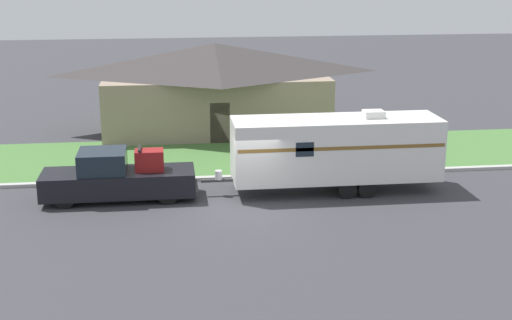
# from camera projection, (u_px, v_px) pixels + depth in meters

# --- Properties ---
(ground_plane) EXTENTS (120.00, 120.00, 0.00)m
(ground_plane) POSITION_uv_depth(u_px,v_px,m) (249.00, 208.00, 26.82)
(ground_plane) COLOR #38383D
(curb_strip) EXTENTS (80.00, 0.30, 0.14)m
(curb_strip) POSITION_uv_depth(u_px,v_px,m) (239.00, 177.00, 30.38)
(curb_strip) COLOR #ADADA8
(curb_strip) RESTS_ON ground_plane
(lawn_strip) EXTENTS (80.00, 7.00, 0.03)m
(lawn_strip) POSITION_uv_depth(u_px,v_px,m) (231.00, 156.00, 33.88)
(lawn_strip) COLOR #477538
(lawn_strip) RESTS_ON ground_plane
(house_across_street) EXTENTS (12.72, 6.67, 4.73)m
(house_across_street) POSITION_uv_depth(u_px,v_px,m) (215.00, 85.00, 38.42)
(house_across_street) COLOR gray
(house_across_street) RESTS_ON ground_plane
(pickup_truck) EXTENTS (5.99, 1.92, 2.06)m
(pickup_truck) POSITION_uv_depth(u_px,v_px,m) (117.00, 178.00, 27.57)
(pickup_truck) COLOR black
(pickup_truck) RESTS_ON ground_plane
(travel_trailer) EXTENTS (9.53, 2.31, 3.26)m
(travel_trailer) POSITION_uv_depth(u_px,v_px,m) (336.00, 149.00, 28.37)
(travel_trailer) COLOR black
(travel_trailer) RESTS_ON ground_plane
(mailbox) EXTENTS (0.48, 0.20, 1.36)m
(mailbox) POSITION_uv_depth(u_px,v_px,m) (377.00, 145.00, 31.76)
(mailbox) COLOR brown
(mailbox) RESTS_ON ground_plane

